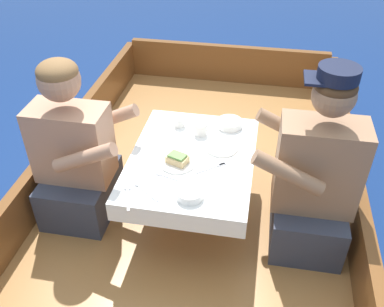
{
  "coord_description": "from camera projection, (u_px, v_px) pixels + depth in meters",
  "views": [
    {
      "loc": [
        0.33,
        -1.73,
        2.04
      ],
      "look_at": [
        0.0,
        0.03,
        0.72
      ],
      "focal_mm": 40.0,
      "sensor_mm": 36.0,
      "label": 1
    }
  ],
  "objects": [
    {
      "name": "ground_plane",
      "position": [
        191.0,
        250.0,
        2.63
      ],
      "size": [
        60.0,
        60.0,
        0.0
      ],
      "primitive_type": "plane",
      "color": "navy"
    },
    {
      "name": "boat_deck",
      "position": [
        191.0,
        235.0,
        2.54
      ],
      "size": [
        1.83,
        3.58,
        0.28
      ],
      "primitive_type": "cube",
      "color": "#9E6B38",
      "rests_on": "ground_plane"
    },
    {
      "name": "gunwale_port",
      "position": [
        43.0,
        181.0,
        2.5
      ],
      "size": [
        0.06,
        3.58,
        0.28
      ],
      "primitive_type": "cube",
      "color": "brown",
      "rests_on": "boat_deck"
    },
    {
      "name": "gunwale_starboard",
      "position": [
        357.0,
        220.0,
        2.24
      ],
      "size": [
        0.06,
        3.58,
        0.28
      ],
      "primitive_type": "cube",
      "color": "brown",
      "rests_on": "boat_deck"
    },
    {
      "name": "bow_coaming",
      "position": [
        228.0,
        64.0,
        3.75
      ],
      "size": [
        1.71,
        0.06,
        0.33
      ],
      "primitive_type": "cube",
      "color": "brown",
      "rests_on": "boat_deck"
    },
    {
      "name": "cockpit_table",
      "position": [
        192.0,
        163.0,
        2.26
      ],
      "size": [
        0.64,
        0.86,
        0.42
      ],
      "color": "#B2B2B7",
      "rests_on": "boat_deck"
    },
    {
      "name": "person_port",
      "position": [
        76.0,
        157.0,
        2.29
      ],
      "size": [
        0.52,
        0.44,
        0.94
      ],
      "rotation": [
        0.0,
        0.0,
        0.0
      ],
      "color": "#333847",
      "rests_on": "boat_deck"
    },
    {
      "name": "person_starboard",
      "position": [
        314.0,
        182.0,
        2.1
      ],
      "size": [
        0.52,
        0.44,
        1.01
      ],
      "rotation": [
        0.0,
        0.0,
        3.15
      ],
      "color": "#333847",
      "rests_on": "boat_deck"
    },
    {
      "name": "plate_sandwich",
      "position": [
        178.0,
        163.0,
        2.18
      ],
      "size": [
        0.18,
        0.18,
        0.01
      ],
      "color": "white",
      "rests_on": "cockpit_table"
    },
    {
      "name": "plate_bread",
      "position": [
        222.0,
        147.0,
        2.29
      ],
      "size": [
        0.18,
        0.18,
        0.01
      ],
      "color": "white",
      "rests_on": "cockpit_table"
    },
    {
      "name": "sandwich",
      "position": [
        177.0,
        159.0,
        2.17
      ],
      "size": [
        0.12,
        0.1,
        0.05
      ],
      "rotation": [
        0.0,
        0.0,
        -0.36
      ],
      "color": "tan",
      "rests_on": "plate_sandwich"
    },
    {
      "name": "bowl_port_near",
      "position": [
        190.0,
        193.0,
        1.97
      ],
      "size": [
        0.13,
        0.13,
        0.04
      ],
      "color": "white",
      "rests_on": "cockpit_table"
    },
    {
      "name": "bowl_starboard_near",
      "position": [
        230.0,
        123.0,
        2.46
      ],
      "size": [
        0.14,
        0.14,
        0.04
      ],
      "color": "white",
      "rests_on": "cockpit_table"
    },
    {
      "name": "coffee_cup_port",
      "position": [
        201.0,
        129.0,
        2.39
      ],
      "size": [
        0.1,
        0.07,
        0.07
      ],
      "color": "white",
      "rests_on": "cockpit_table"
    },
    {
      "name": "coffee_cup_starboard",
      "position": [
        180.0,
        121.0,
        2.46
      ],
      "size": [
        0.09,
        0.06,
        0.06
      ],
      "color": "white",
      "rests_on": "cockpit_table"
    },
    {
      "name": "utensil_spoon_port",
      "position": [
        143.0,
        189.0,
        2.03
      ],
      "size": [
        0.14,
        0.11,
        0.01
      ],
      "rotation": [
        0.0,
        0.0,
        2.48
      ],
      "color": "silver",
      "rests_on": "cockpit_table"
    },
    {
      "name": "utensil_spoon_starboard",
      "position": [
        166.0,
        176.0,
        2.1
      ],
      "size": [
        0.17,
        0.06,
        0.01
      ],
      "rotation": [
        0.0,
        0.0,
        2.86
      ],
      "color": "silver",
      "rests_on": "cockpit_table"
    },
    {
      "name": "utensil_spoon_center",
      "position": [
        128.0,
        194.0,
        2.0
      ],
      "size": [
        0.07,
        0.16,
        0.01
      ],
      "rotation": [
        0.0,
        0.0,
        1.9
      ],
      "color": "silver",
      "rests_on": "cockpit_table"
    },
    {
      "name": "utensil_fork_starboard",
      "position": [
        213.0,
        167.0,
        2.16
      ],
      "size": [
        0.15,
        0.12,
        0.0
      ],
      "rotation": [
        0.0,
        0.0,
        0.67
      ],
      "color": "silver",
      "rests_on": "cockpit_table"
    }
  ]
}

